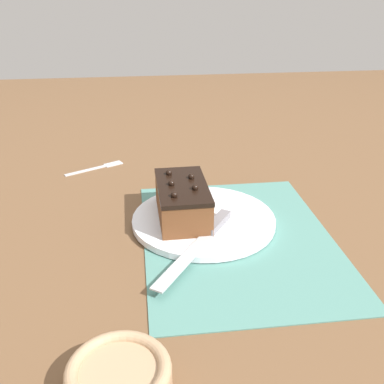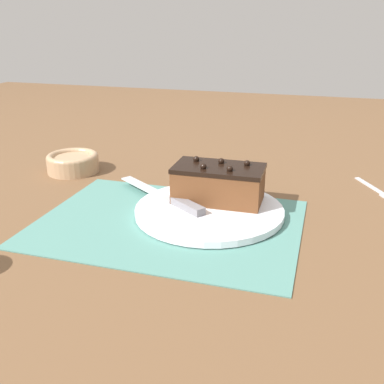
{
  "view_description": "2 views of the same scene",
  "coord_description": "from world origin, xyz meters",
  "px_view_note": "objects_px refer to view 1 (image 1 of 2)",
  "views": [
    {
      "loc": [
        -0.68,
        0.17,
        0.43
      ],
      "look_at": [
        0.08,
        0.07,
        0.06
      ],
      "focal_mm": 42.0,
      "sensor_mm": 36.0,
      "label": 1
    },
    {
      "loc": [
        0.25,
        -0.68,
        0.34
      ],
      "look_at": [
        0.03,
        0.05,
        0.04
      ],
      "focal_mm": 42.0,
      "sensor_mm": 36.0,
      "label": 2
    }
  ],
  "objects_px": {
    "chocolate_cake": "(182,200)",
    "small_bowl": "(119,379)",
    "serving_knife": "(207,234)",
    "dessert_fork": "(99,167)",
    "cake_plate": "(204,220)"
  },
  "relations": [
    {
      "from": "cake_plate",
      "to": "chocolate_cake",
      "type": "bearing_deg",
      "value": 79.81
    },
    {
      "from": "serving_knife",
      "to": "chocolate_cake",
      "type": "bearing_deg",
      "value": -31.75
    },
    {
      "from": "cake_plate",
      "to": "dessert_fork",
      "type": "relative_size",
      "value": 1.95
    },
    {
      "from": "chocolate_cake",
      "to": "small_bowl",
      "type": "relative_size",
      "value": 1.41
    },
    {
      "from": "chocolate_cake",
      "to": "dessert_fork",
      "type": "relative_size",
      "value": 1.21
    },
    {
      "from": "chocolate_cake",
      "to": "dessert_fork",
      "type": "height_order",
      "value": "chocolate_cake"
    },
    {
      "from": "serving_knife",
      "to": "small_bowl",
      "type": "distance_m",
      "value": 0.33
    },
    {
      "from": "chocolate_cake",
      "to": "small_bowl",
      "type": "height_order",
      "value": "chocolate_cake"
    },
    {
      "from": "chocolate_cake",
      "to": "small_bowl",
      "type": "distance_m",
      "value": 0.4
    },
    {
      "from": "cake_plate",
      "to": "dessert_fork",
      "type": "height_order",
      "value": "cake_plate"
    },
    {
      "from": "cake_plate",
      "to": "chocolate_cake",
      "type": "relative_size",
      "value": 1.62
    },
    {
      "from": "serving_knife",
      "to": "dessert_fork",
      "type": "distance_m",
      "value": 0.44
    },
    {
      "from": "cake_plate",
      "to": "small_bowl",
      "type": "height_order",
      "value": "small_bowl"
    },
    {
      "from": "cake_plate",
      "to": "chocolate_cake",
      "type": "distance_m",
      "value": 0.06
    },
    {
      "from": "serving_knife",
      "to": "small_bowl",
      "type": "height_order",
      "value": "small_bowl"
    }
  ]
}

